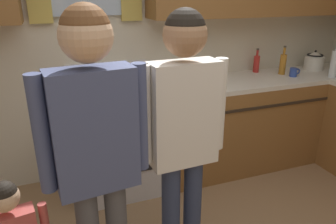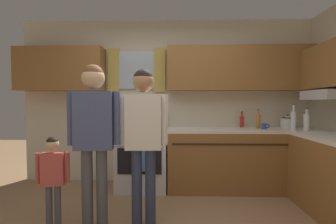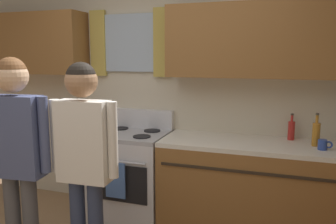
% 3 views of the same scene
% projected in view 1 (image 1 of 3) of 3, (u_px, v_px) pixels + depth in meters
% --- Properties ---
extents(back_wall_unit, '(4.60, 0.42, 2.60)m').
position_uv_depth(back_wall_unit, '(146.00, 15.00, 2.83)').
color(back_wall_unit, beige).
rests_on(back_wall_unit, ground).
extents(kitchen_counter_run, '(2.24, 1.85, 0.90)m').
position_uv_depth(kitchen_counter_run, '(306.00, 127.00, 3.13)').
color(kitchen_counter_run, brown).
rests_on(kitchen_counter_run, ground).
extents(stove_oven, '(0.73, 0.67, 1.10)m').
position_uv_depth(stove_oven, '(117.00, 139.00, 2.83)').
color(stove_oven, silver).
rests_on(stove_oven, ground).
extents(bottle_oil_amber, '(0.06, 0.06, 0.29)m').
position_uv_depth(bottle_oil_amber, '(283.00, 64.00, 3.23)').
color(bottle_oil_amber, '#B27223').
rests_on(bottle_oil_amber, kitchen_counter_run).
extents(bottle_tall_clear, '(0.07, 0.07, 0.37)m').
position_uv_depth(bottle_tall_clear, '(334.00, 63.00, 3.11)').
color(bottle_tall_clear, silver).
rests_on(bottle_tall_clear, kitchen_counter_run).
extents(bottle_sauce_red, '(0.06, 0.06, 0.25)m').
position_uv_depth(bottle_sauce_red, '(256.00, 63.00, 3.32)').
color(bottle_sauce_red, red).
rests_on(bottle_sauce_red, kitchen_counter_run).
extents(mug_cobalt_blue, '(0.11, 0.07, 0.08)m').
position_uv_depth(mug_cobalt_blue, '(294.00, 72.00, 3.17)').
color(mug_cobalt_blue, '#2D479E').
rests_on(mug_cobalt_blue, kitchen_counter_run).
extents(stovetop_kettle, '(0.27, 0.20, 0.21)m').
position_uv_depth(stovetop_kettle, '(314.00, 61.00, 3.44)').
color(stovetop_kettle, silver).
rests_on(stovetop_kettle, kitchen_counter_run).
extents(adult_holding_child, '(0.51, 0.22, 1.66)m').
position_uv_depth(adult_holding_child, '(96.00, 143.00, 1.47)').
color(adult_holding_child, '#4C4C51').
rests_on(adult_holding_child, ground).
extents(adult_in_plaid, '(0.51, 0.22, 1.63)m').
position_uv_depth(adult_in_plaid, '(183.00, 125.00, 1.72)').
color(adult_in_plaid, '#2D3856').
rests_on(adult_in_plaid, ground).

